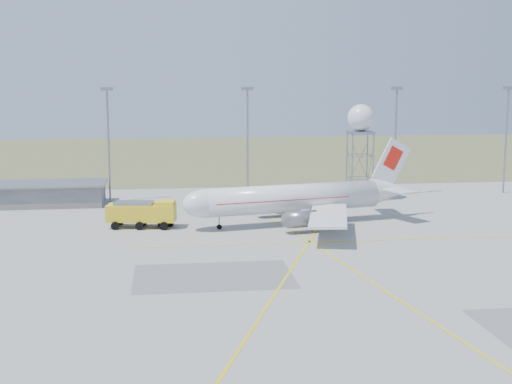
{
  "coord_description": "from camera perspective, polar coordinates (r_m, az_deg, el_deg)",
  "views": [
    {
      "loc": [
        -25.37,
        -63.1,
        22.41
      ],
      "look_at": [
        -11.84,
        40.0,
        5.47
      ],
      "focal_mm": 50.0,
      "sensor_mm": 36.0,
      "label": 1
    }
  ],
  "objects": [
    {
      "name": "building_grey",
      "position": [
        130.22,
        -16.05,
        -0.14
      ],
      "size": [
        19.0,
        10.0,
        3.9
      ],
      "color": "gray",
      "rests_on": "ground"
    },
    {
      "name": "mast_b",
      "position": [
        130.42,
        -0.68,
        4.7
      ],
      "size": [
        2.2,
        0.5,
        20.5
      ],
      "color": "gray",
      "rests_on": "ground"
    },
    {
      "name": "grass_strip",
      "position": [
        205.9,
        -0.35,
        3.01
      ],
      "size": [
        400.0,
        120.0,
        0.03
      ],
      "primitive_type": "cube",
      "color": "#4F5D33",
      "rests_on": "ground"
    },
    {
      "name": "radar_tower",
      "position": [
        130.04,
        8.33,
        3.59
      ],
      "size": [
        4.82,
        4.82,
        17.45
      ],
      "color": "gray",
      "rests_on": "ground"
    },
    {
      "name": "ground",
      "position": [
        71.6,
        13.87,
        -9.27
      ],
      "size": [
        400.0,
        400.0,
        0.0
      ],
      "primitive_type": "plane",
      "color": "#A4A49F",
      "rests_on": "ground"
    },
    {
      "name": "mast_c",
      "position": [
        136.58,
        11.1,
        4.74
      ],
      "size": [
        2.2,
        0.5,
        20.5
      ],
      "color": "gray",
      "rests_on": "ground"
    },
    {
      "name": "airliner_main",
      "position": [
        108.96,
        3.25,
        -0.53
      ],
      "size": [
        37.39,
        35.77,
        12.79
      ],
      "rotation": [
        0.0,
        0.0,
        3.35
      ],
      "color": "silver",
      "rests_on": "ground"
    },
    {
      "name": "baggage_tug",
      "position": [
        108.64,
        -7.25,
        -2.34
      ],
      "size": [
        2.58,
        2.16,
        1.89
      ],
      "rotation": [
        0.0,
        0.0,
        -0.09
      ],
      "color": "red",
      "rests_on": "ground"
    },
    {
      "name": "mast_a",
      "position": [
        129.87,
        -11.74,
        4.49
      ],
      "size": [
        2.2,
        0.5,
        20.5
      ],
      "color": "gray",
      "rests_on": "ground"
    },
    {
      "name": "mast_d",
      "position": [
        145.07,
        19.4,
        4.64
      ],
      "size": [
        2.2,
        0.5,
        20.5
      ],
      "color": "gray",
      "rests_on": "ground"
    },
    {
      "name": "fire_truck",
      "position": [
        107.77,
        -9.0,
        -1.81
      ],
      "size": [
        10.54,
        5.33,
        4.06
      ],
      "rotation": [
        0.0,
        0.0,
        -0.16
      ],
      "color": "yellow",
      "rests_on": "ground"
    }
  ]
}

